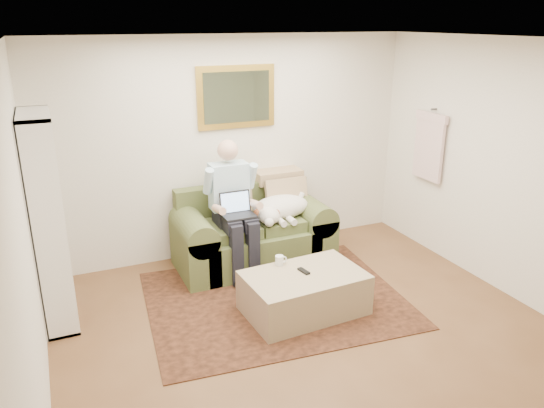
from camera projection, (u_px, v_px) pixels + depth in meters
room_shell at (316, 202)px, 4.45m from camera, size 4.51×5.00×2.61m
rug at (275, 299)px, 5.50m from camera, size 2.74×2.27×0.01m
sofa at (253, 238)px, 6.24m from camera, size 1.79×0.91×1.08m
seated_man at (235, 210)px, 5.85m from camera, size 0.59×0.84×1.51m
laptop at (237, 209)px, 5.78m from camera, size 0.35×0.28×0.25m
sleeping_dog at (281, 207)px, 6.16m from camera, size 0.74×0.46×0.27m
ottoman at (304, 293)px, 5.20m from camera, size 1.18×0.79×0.42m
coffee_mug at (279, 260)px, 5.31m from camera, size 0.08×0.08×0.10m
tv_remote at (304, 271)px, 5.17m from camera, size 0.08×0.16×0.02m
bookshelf at (48, 222)px, 4.84m from camera, size 0.28×0.80×2.00m
wall_mirror at (236, 97)px, 6.11m from camera, size 0.94×0.04×0.72m
hanging_shirt at (429, 143)px, 6.34m from camera, size 0.06×0.52×0.90m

